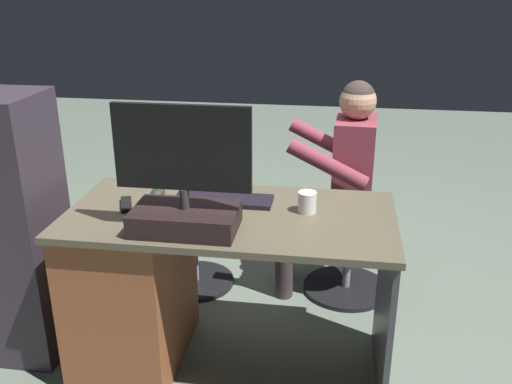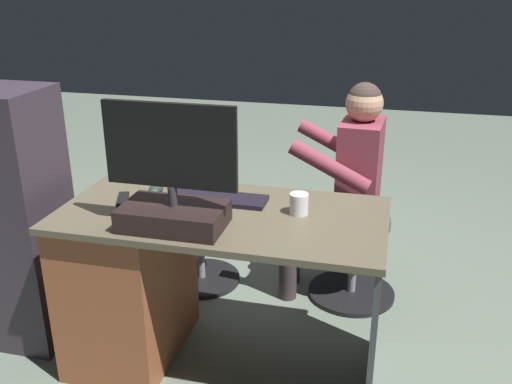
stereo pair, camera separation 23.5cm
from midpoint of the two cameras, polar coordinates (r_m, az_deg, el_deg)
name	(u,v)px [view 1 (the left image)]	position (r m, az deg, el deg)	size (l,w,h in m)	color
ground_plane	(245,321)	(2.98, -3.45, -12.89)	(10.00, 10.00, 0.00)	slate
desk	(154,281)	(2.58, -12.89, -8.77)	(1.35, 0.67, 0.75)	brown
monitor	(184,195)	(2.15, -10.36, -0.37)	(0.51, 0.25, 0.49)	black
keyboard	(223,200)	(2.43, -6.07, -0.82)	(0.42, 0.14, 0.02)	black
computer_mouse	(158,192)	(2.54, -12.49, -0.08)	(0.06, 0.10, 0.04)	#222F27
cup	(307,202)	(2.31, 2.27, -1.08)	(0.08, 0.08, 0.09)	white
tv_remote	(126,204)	(2.46, -15.62, -1.26)	(0.04, 0.15, 0.02)	black
office_chair_teddy	(194,239)	(3.19, -8.42, -4.78)	(0.44, 0.44, 0.47)	black
teddy_bear	(192,183)	(3.07, -8.69, 0.85)	(0.23, 0.23, 0.32)	tan
visitor_chair	(348,248)	(3.13, 7.14, -5.71)	(0.47, 0.47, 0.47)	black
person	(338,173)	(2.95, 5.97, 1.87)	(0.51, 0.50, 1.18)	brown
equipment_rack	(7,230)	(2.78, -26.10, -3.51)	(0.44, 0.36, 1.22)	#352C37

